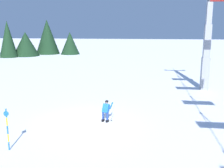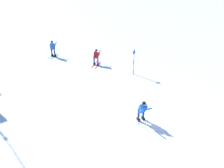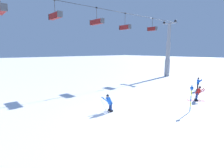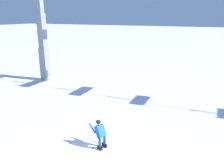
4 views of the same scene
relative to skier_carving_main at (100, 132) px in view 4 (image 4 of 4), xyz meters
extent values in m
plane|color=white|center=(0.44, -1.23, -0.84)|extent=(260.00, 260.00, 0.00)
cube|color=white|center=(0.07, -0.20, -0.83)|extent=(1.54, 0.60, 0.01)
cube|color=black|center=(0.07, -0.20, -0.74)|extent=(0.30, 0.19, 0.16)
cylinder|color=navy|center=(0.07, -0.20, -0.34)|extent=(0.13, 0.13, 0.65)
cube|color=white|center=(0.18, 0.11, -0.83)|extent=(1.54, 0.60, 0.01)
cube|color=black|center=(0.18, 0.11, -0.74)|extent=(0.30, 0.19, 0.16)
cylinder|color=navy|center=(0.18, 0.11, -0.34)|extent=(0.13, 0.13, 0.65)
cube|color=blue|center=(0.01, 0.00, 0.08)|extent=(0.59, 0.55, 0.65)
sphere|color=beige|center=(-0.10, 0.04, 0.48)|extent=(0.21, 0.21, 0.21)
sphere|color=black|center=(-0.10, 0.04, 0.52)|extent=(0.23, 0.23, 0.23)
cylinder|color=blue|center=(-0.38, -0.11, 0.20)|extent=(0.49, 0.24, 0.43)
cylinder|color=gray|center=(-0.43, -0.15, -0.40)|extent=(0.47, 0.06, 1.11)
cylinder|color=black|center=(-0.28, -0.25, -0.79)|extent=(0.07, 0.07, 0.01)
cylinder|color=blue|center=(-0.23, 0.32, 0.20)|extent=(0.49, 0.24, 0.43)
cylinder|color=gray|center=(-0.25, 0.38, -0.40)|extent=(0.41, 0.27, 1.11)
cylinder|color=black|center=(-0.07, 0.36, -0.79)|extent=(0.07, 0.07, 0.01)
cube|color=gray|center=(-10.67, 8.49, 0.79)|extent=(0.75, 0.75, 3.26)
cube|color=gray|center=(-10.67, 8.49, 4.05)|extent=(0.63, 0.63, 3.26)
camera|label=1|loc=(17.21, 2.65, 5.43)|focal=43.30mm
camera|label=2|loc=(-7.01, 8.42, 7.45)|focal=35.76mm
camera|label=3|loc=(-8.99, -10.83, 4.09)|focal=28.85mm
camera|label=4|loc=(4.60, -8.62, 5.51)|focal=35.72mm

